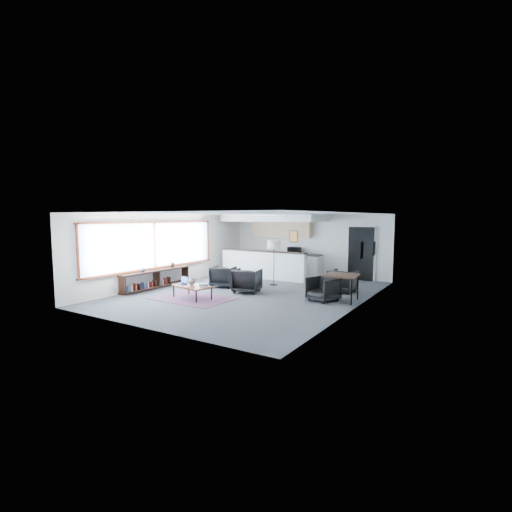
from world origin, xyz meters
The scene contains 21 objects.
room centered at (0.00, 0.00, 1.30)m, with size 7.02×9.02×2.62m.
window centered at (-3.46, -0.90, 1.46)m, with size 0.10×5.95×1.66m.
console centered at (-3.30, -1.05, 0.33)m, with size 0.35×3.00×0.80m.
kitchenette centered at (-1.20, 3.71, 1.38)m, with size 4.20×1.96×2.60m.
doorway centered at (2.30, 4.42, 1.07)m, with size 1.10×0.12×2.15m.
track_light centered at (-0.59, 2.20, 2.53)m, with size 1.60×0.07×0.15m.
wall_art_lower centered at (3.47, 0.40, 1.55)m, with size 0.03×0.38×0.48m.
wall_art_upper centered at (3.47, 1.70, 1.50)m, with size 0.03×0.34×0.44m.
kilim_rug centered at (-1.10, -1.62, 0.01)m, with size 2.43×1.69×0.01m.
coffee_table centered at (-1.10, -1.62, 0.37)m, with size 1.35×0.91×0.41m.
laptop centered at (-1.52, -1.56, 0.47)m, with size 0.35×0.30×0.23m.
ceramic_pot centered at (-1.15, -1.57, 0.52)m, with size 0.23×0.23×0.23m.
book_stack centered at (-0.72, -1.51, 0.44)m, with size 0.33×0.31×0.08m.
coaster centered at (-1.03, -1.87, 0.41)m, with size 0.13×0.13×0.01m.
armchair_left centered at (-1.45, 0.42, 0.41)m, with size 0.79×0.74×0.82m, color black.
armchair_right centered at (-0.19, 0.06, 0.43)m, with size 0.84×0.78×0.86m, color black.
floor_lamp centered at (-0.11, 1.72, 1.44)m, with size 0.51×0.51×1.66m.
dining_table centered at (2.85, 0.50, 0.72)m, with size 1.01×1.01×0.79m.
dining_chair_near centered at (2.42, 0.18, 0.33)m, with size 0.65×0.61×0.67m, color black.
dining_chair_far centered at (2.48, 1.78, 0.35)m, with size 0.68×0.64×0.70m, color black.
microwave centered at (-0.48, 4.15, 1.10)m, with size 0.51×0.28×0.35m, color black.
Camera 1 is at (6.45, -10.04, 2.48)m, focal length 26.00 mm.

